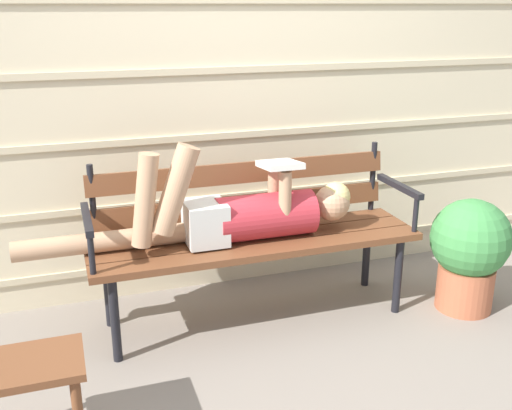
{
  "coord_description": "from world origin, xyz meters",
  "views": [
    {
      "loc": [
        -0.91,
        -2.57,
        1.61
      ],
      "look_at": [
        0.0,
        0.16,
        0.64
      ],
      "focal_mm": 42.04,
      "sensor_mm": 36.0,
      "label": 1
    }
  ],
  "objects_px": {
    "reclining_person": "(238,213)",
    "potted_plant": "(469,249)",
    "park_bench": "(252,227)",
    "footstool": "(25,383)"
  },
  "relations": [
    {
      "from": "park_bench",
      "to": "reclining_person",
      "type": "distance_m",
      "value": 0.16
    },
    {
      "from": "reclining_person",
      "to": "park_bench",
      "type": "bearing_deg",
      "value": 34.87
    },
    {
      "from": "park_bench",
      "to": "reclining_person",
      "type": "relative_size",
      "value": 1.0
    },
    {
      "from": "reclining_person",
      "to": "footstool",
      "type": "height_order",
      "value": "reclining_person"
    },
    {
      "from": "reclining_person",
      "to": "potted_plant",
      "type": "height_order",
      "value": "reclining_person"
    },
    {
      "from": "footstool",
      "to": "park_bench",
      "type": "bearing_deg",
      "value": 35.04
    },
    {
      "from": "reclining_person",
      "to": "potted_plant",
      "type": "relative_size",
      "value": 2.7
    },
    {
      "from": "reclining_person",
      "to": "footstool",
      "type": "relative_size",
      "value": 3.99
    },
    {
      "from": "park_bench",
      "to": "potted_plant",
      "type": "height_order",
      "value": "park_bench"
    },
    {
      "from": "footstool",
      "to": "potted_plant",
      "type": "xyz_separation_m",
      "value": [
        2.25,
        0.46,
        0.03
      ]
    }
  ]
}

